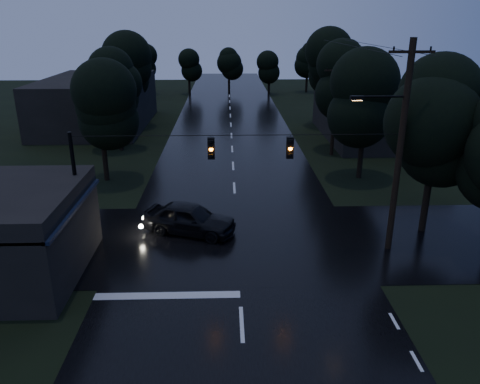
{
  "coord_description": "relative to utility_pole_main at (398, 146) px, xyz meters",
  "views": [
    {
      "loc": [
        -0.51,
        -9.64,
        10.74
      ],
      "look_at": [
        0.17,
        12.79,
        2.4
      ],
      "focal_mm": 35.0,
      "sensor_mm": 36.0,
      "label": 1
    }
  ],
  "objects": [
    {
      "name": "utility_pole_far",
      "position": [
        0.89,
        17.0,
        -1.38
      ],
      "size": [
        2.0,
        0.3,
        7.5
      ],
      "color": "black",
      "rests_on": "ground"
    },
    {
      "name": "tree_left_b",
      "position": [
        -17.01,
        19.0,
        0.36
      ],
      "size": [
        4.2,
        4.2,
        8.85
      ],
      "color": "black",
      "rests_on": "ground"
    },
    {
      "name": "span_signals",
      "position": [
        -6.85,
        -0.01,
        -0.01
      ],
      "size": [
        15.0,
        0.37,
        1.12
      ],
      "color": "black",
      "rests_on": "ground"
    },
    {
      "name": "utility_pole_main",
      "position": [
        0.0,
        0.0,
        0.0
      ],
      "size": [
        3.5,
        0.3,
        10.0
      ],
      "color": "black",
      "rests_on": "ground"
    },
    {
      "name": "cross_street",
      "position": [
        -7.41,
        1.0,
        -5.26
      ],
      "size": [
        60.0,
        9.0,
        0.02
      ],
      "primitive_type": "cube",
      "color": "black",
      "rests_on": "ground"
    },
    {
      "name": "building_far_left",
      "position": [
        -21.41,
        29.0,
        -2.76
      ],
      "size": [
        10.0,
        16.0,
        5.0
      ],
      "primitive_type": "cube",
      "color": "black",
      "rests_on": "ground"
    },
    {
      "name": "tree_right_a",
      "position": [
        1.59,
        11.0,
        0.36
      ],
      "size": [
        4.2,
        4.2,
        8.85
      ],
      "color": "black",
      "rests_on": "ground"
    },
    {
      "name": "tree_corner_near",
      "position": [
        2.59,
        2.0,
        0.74
      ],
      "size": [
        4.48,
        4.48,
        9.44
      ],
      "color": "black",
      "rests_on": "ground"
    },
    {
      "name": "tree_left_c",
      "position": [
        -17.61,
        29.0,
        0.74
      ],
      "size": [
        4.48,
        4.48,
        9.44
      ],
      "color": "black",
      "rests_on": "ground"
    },
    {
      "name": "anchor_pole_left",
      "position": [
        -14.91,
        0.0,
        -2.26
      ],
      "size": [
        0.18,
        0.18,
        6.0
      ],
      "primitive_type": "cylinder",
      "color": "black",
      "rests_on": "ground"
    },
    {
      "name": "car",
      "position": [
        -9.9,
        2.07,
        -4.43
      ],
      "size": [
        5.26,
        3.49,
        1.67
      ],
      "primitive_type": "imported",
      "rotation": [
        0.0,
        0.0,
        1.23
      ],
      "color": "black",
      "rests_on": "ground"
    },
    {
      "name": "tree_right_c",
      "position": [
        2.79,
        29.0,
        1.11
      ],
      "size": [
        4.76,
        4.76,
        10.03
      ],
      "color": "black",
      "rests_on": "ground"
    },
    {
      "name": "tree_right_b",
      "position": [
        2.19,
        19.0,
        0.74
      ],
      "size": [
        4.48,
        4.48,
        9.44
      ],
      "color": "black",
      "rests_on": "ground"
    },
    {
      "name": "tree_left_a",
      "position": [
        -16.41,
        11.0,
        -0.02
      ],
      "size": [
        3.92,
        3.92,
        8.26
      ],
      "color": "black",
      "rests_on": "ground"
    },
    {
      "name": "main_road",
      "position": [
        -7.41,
        19.0,
        -5.26
      ],
      "size": [
        12.0,
        120.0,
        0.02
      ],
      "primitive_type": "cube",
      "color": "black",
      "rests_on": "ground"
    },
    {
      "name": "building_far_right",
      "position": [
        6.59,
        23.0,
        -3.06
      ],
      "size": [
        10.0,
        14.0,
        4.4
      ],
      "primitive_type": "cube",
      "color": "black",
      "rests_on": "ground"
    }
  ]
}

